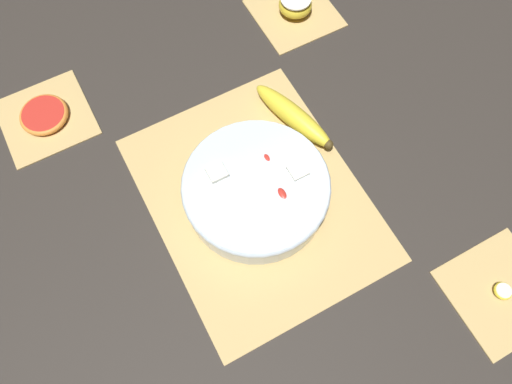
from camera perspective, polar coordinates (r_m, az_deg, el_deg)
The scene contains 10 objects.
ground_plane at distance 0.86m, azimuth -0.00°, elevation -0.78°, with size 6.00×6.00×0.00m, color #2D2823.
bamboo_mat_center at distance 0.86m, azimuth -0.00°, elevation -0.70°, with size 0.44×0.34×0.01m.
coaster_mat_near_left at distance 0.90m, azimuth 26.19°, elevation -10.22°, with size 0.16×0.16×0.01m.
coaster_mat_near_right at distance 1.09m, azimuth 4.42°, elevation 19.76°, with size 0.16×0.16×0.01m.
coaster_mat_far_right at distance 1.01m, azimuth -22.89°, elevation 7.85°, with size 0.16×0.16×0.01m.
fruit_salad_bowl at distance 0.82m, azimuth 0.03°, elevation 0.27°, with size 0.25×0.25×0.07m.
whole_banana at distance 0.91m, azimuth 4.31°, elevation 8.67°, with size 0.18×0.09×0.04m.
apple_half at distance 1.08m, azimuth 4.51°, elevation 20.59°, with size 0.07×0.07×0.04m.
banana_coin_single at distance 0.89m, azimuth 26.39°, elevation -10.10°, with size 0.03×0.03×0.01m.
grapefruit_slice at distance 1.00m, azimuth -23.07°, elevation 8.12°, with size 0.09×0.09×0.01m.
Camera 1 is at (-0.30, 0.16, 0.79)m, focal length 35.00 mm.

